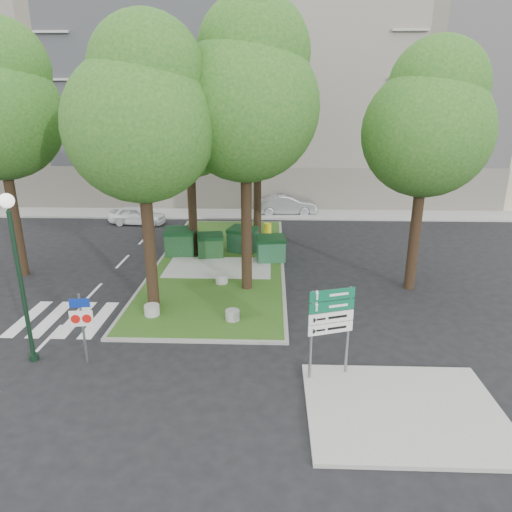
{
  "coord_description": "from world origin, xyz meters",
  "views": [
    {
      "loc": [
        3.04,
        -13.52,
        7.56
      ],
      "look_at": [
        2.44,
        3.14,
        2.0
      ],
      "focal_mm": 32.0,
      "sensor_mm": 36.0,
      "label": 1
    }
  ],
  "objects_px": {
    "tree_median_near_left": "(142,112)",
    "dumpster_d": "(271,249)",
    "tree_street_right": "(430,120)",
    "bollard_mid": "(222,279)",
    "directional_sign": "(331,319)",
    "car_white": "(137,215)",
    "street_lamp": "(17,260)",
    "litter_bin": "(268,229)",
    "bollard_right": "(232,315)",
    "traffic_sign_pole": "(82,319)",
    "dumpster_b": "(210,245)",
    "tree_median_near_right": "(248,92)",
    "tree_median_far": "(259,89)",
    "dumpster_c": "(243,240)",
    "bollard_left": "(152,310)",
    "tree_median_mid": "(190,117)",
    "dumpster_a": "(180,242)",
    "car_silver": "(286,205)"
  },
  "relations": [
    {
      "from": "dumpster_c",
      "to": "traffic_sign_pole",
      "type": "xyz_separation_m",
      "value": [
        -4.11,
        -10.92,
        0.69
      ]
    },
    {
      "from": "litter_bin",
      "to": "street_lamp",
      "type": "height_order",
      "value": "street_lamp"
    },
    {
      "from": "dumpster_c",
      "to": "bollard_mid",
      "type": "bearing_deg",
      "value": -73.8
    },
    {
      "from": "tree_median_near_right",
      "to": "traffic_sign_pole",
      "type": "relative_size",
      "value": 5.02
    },
    {
      "from": "bollard_left",
      "to": "dumpster_b",
      "type": "bearing_deg",
      "value": 79.56
    },
    {
      "from": "tree_median_near_left",
      "to": "dumpster_d",
      "type": "xyz_separation_m",
      "value": [
        4.41,
        5.53,
        -6.58
      ]
    },
    {
      "from": "car_silver",
      "to": "tree_median_far",
      "type": "bearing_deg",
      "value": 160.66
    },
    {
      "from": "dumpster_d",
      "to": "directional_sign",
      "type": "bearing_deg",
      "value": -89.18
    },
    {
      "from": "tree_street_right",
      "to": "dumpster_a",
      "type": "height_order",
      "value": "tree_street_right"
    },
    {
      "from": "tree_median_near_right",
      "to": "dumpster_c",
      "type": "relative_size",
      "value": 6.57
    },
    {
      "from": "bollard_left",
      "to": "bollard_mid",
      "type": "relative_size",
      "value": 1.05
    },
    {
      "from": "tree_median_near_right",
      "to": "bollard_left",
      "type": "relative_size",
      "value": 20.55
    },
    {
      "from": "directional_sign",
      "to": "car_white",
      "type": "distance_m",
      "value": 20.46
    },
    {
      "from": "dumpster_d",
      "to": "directional_sign",
      "type": "xyz_separation_m",
      "value": [
        1.7,
        -10.09,
        1.16
      ]
    },
    {
      "from": "dumpster_b",
      "to": "street_lamp",
      "type": "distance_m",
      "value": 11.13
    },
    {
      "from": "tree_median_mid",
      "to": "street_lamp",
      "type": "bearing_deg",
      "value": -108.18
    },
    {
      "from": "dumpster_b",
      "to": "directional_sign",
      "type": "relative_size",
      "value": 0.54
    },
    {
      "from": "tree_median_near_right",
      "to": "bollard_right",
      "type": "height_order",
      "value": "tree_median_near_right"
    },
    {
      "from": "tree_median_near_left",
      "to": "dumpster_d",
      "type": "height_order",
      "value": "tree_median_near_left"
    },
    {
      "from": "tree_median_mid",
      "to": "tree_median_far",
      "type": "xyz_separation_m",
      "value": [
        3.2,
        3.0,
        1.34
      ]
    },
    {
      "from": "bollard_left",
      "to": "litter_bin",
      "type": "relative_size",
      "value": 0.73
    },
    {
      "from": "dumpster_c",
      "to": "litter_bin",
      "type": "bearing_deg",
      "value": 91.77
    },
    {
      "from": "dumpster_d",
      "to": "traffic_sign_pole",
      "type": "xyz_separation_m",
      "value": [
        -5.61,
        -9.51,
        0.73
      ]
    },
    {
      "from": "dumpster_b",
      "to": "dumpster_c",
      "type": "distance_m",
      "value": 1.82
    },
    {
      "from": "dumpster_a",
      "to": "tree_median_near_right",
      "type": "bearing_deg",
      "value": -52.65
    },
    {
      "from": "dumpster_b",
      "to": "bollard_mid",
      "type": "height_order",
      "value": "dumpster_b"
    },
    {
      "from": "street_lamp",
      "to": "car_white",
      "type": "bearing_deg",
      "value": 95.12
    },
    {
      "from": "dumpster_d",
      "to": "bollard_mid",
      "type": "xyz_separation_m",
      "value": [
        -2.13,
        -3.09,
        -0.43
      ]
    },
    {
      "from": "dumpster_a",
      "to": "street_lamp",
      "type": "distance_m",
      "value": 10.85
    },
    {
      "from": "tree_median_near_left",
      "to": "tree_street_right",
      "type": "bearing_deg",
      "value": 13.39
    },
    {
      "from": "tree_median_near_left",
      "to": "tree_median_near_right",
      "type": "xyz_separation_m",
      "value": [
        3.5,
        2.0,
        0.67
      ]
    },
    {
      "from": "tree_median_far",
      "to": "traffic_sign_pole",
      "type": "distance_m",
      "value": 15.89
    },
    {
      "from": "car_silver",
      "to": "bollard_left",
      "type": "bearing_deg",
      "value": 157.74
    },
    {
      "from": "tree_median_near_right",
      "to": "street_lamp",
      "type": "xyz_separation_m",
      "value": [
        -6.41,
        -5.88,
        -4.7
      ]
    },
    {
      "from": "traffic_sign_pole",
      "to": "litter_bin",
      "type": "bearing_deg",
      "value": 61.73
    },
    {
      "from": "litter_bin",
      "to": "directional_sign",
      "type": "distance_m",
      "value": 14.83
    },
    {
      "from": "tree_median_near_left",
      "to": "directional_sign",
      "type": "relative_size",
      "value": 3.94
    },
    {
      "from": "tree_median_far",
      "to": "car_white",
      "type": "bearing_deg",
      "value": 157.03
    },
    {
      "from": "bollard_right",
      "to": "traffic_sign_pole",
      "type": "xyz_separation_m",
      "value": [
        -4.25,
        -2.85,
        1.16
      ]
    },
    {
      "from": "bollard_mid",
      "to": "tree_street_right",
      "type": "bearing_deg",
      "value": 0.41
    },
    {
      "from": "bollard_left",
      "to": "car_white",
      "type": "height_order",
      "value": "car_white"
    },
    {
      "from": "directional_sign",
      "to": "bollard_left",
      "type": "bearing_deg",
      "value": 130.43
    },
    {
      "from": "dumpster_b",
      "to": "traffic_sign_pole",
      "type": "relative_size",
      "value": 0.63
    },
    {
      "from": "directional_sign",
      "to": "car_white",
      "type": "xyz_separation_m",
      "value": [
        -10.53,
        17.5,
        -1.27
      ]
    },
    {
      "from": "tree_median_mid",
      "to": "tree_median_near_right",
      "type": "bearing_deg",
      "value": -56.31
    },
    {
      "from": "dumpster_c",
      "to": "bollard_right",
      "type": "bearing_deg",
      "value": -64.8
    },
    {
      "from": "tree_median_mid",
      "to": "car_white",
      "type": "relative_size",
      "value": 2.72
    },
    {
      "from": "dumpster_c",
      "to": "litter_bin",
      "type": "relative_size",
      "value": 2.28
    },
    {
      "from": "dumpster_b",
      "to": "dumpster_d",
      "type": "relative_size",
      "value": 0.95
    },
    {
      "from": "car_silver",
      "to": "dumpster_a",
      "type": "bearing_deg",
      "value": 145.12
    }
  ]
}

